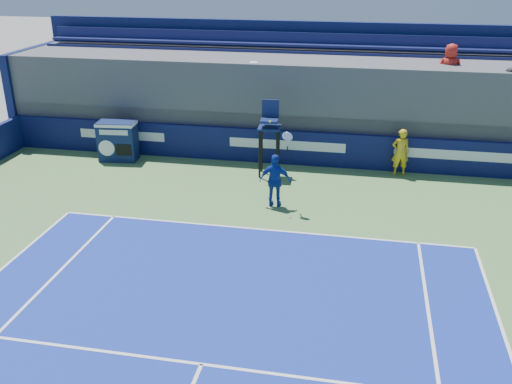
% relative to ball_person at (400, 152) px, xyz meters
% --- Properties ---
extents(ball_person, '(0.63, 0.47, 1.57)m').
position_rel_ball_person_xyz_m(ball_person, '(0.00, 0.00, 0.00)').
color(ball_person, gold).
rests_on(ball_person, apron).
extents(back_hoarding, '(20.40, 0.21, 1.20)m').
position_rel_ball_person_xyz_m(back_hoarding, '(-3.78, 0.37, -0.20)').
color(back_hoarding, '#0C1044').
rests_on(back_hoarding, ground).
extents(match_clock, '(1.38, 0.85, 1.40)m').
position_rel_ball_person_xyz_m(match_clock, '(-9.66, -0.37, -0.06)').
color(match_clock, '#0E1B47').
rests_on(match_clock, ground).
extents(umpire_chair, '(0.74, 0.74, 2.48)m').
position_rel_ball_person_xyz_m(umpire_chair, '(-4.20, -0.80, 0.73)').
color(umpire_chair, black).
rests_on(umpire_chair, ground).
extents(tennis_player, '(0.95, 0.42, 2.57)m').
position_rel_ball_person_xyz_m(tennis_player, '(-3.60, -3.25, 0.00)').
color(tennis_player, '#123398').
rests_on(tennis_player, apron).
extents(stadium_seating, '(21.00, 4.05, 4.40)m').
position_rel_ball_person_xyz_m(stadium_seating, '(-3.78, 2.42, 1.04)').
color(stadium_seating, '#4C4C51').
rests_on(stadium_seating, ground).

